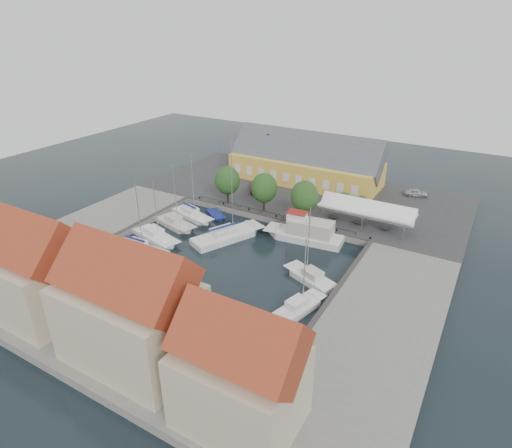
{
  "coord_description": "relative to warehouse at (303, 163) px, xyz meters",
  "views": [
    {
      "loc": [
        28.89,
        -43.69,
        29.22
      ],
      "look_at": [
        0.0,
        6.0,
        1.5
      ],
      "focal_mm": 30.0,
      "sensor_mm": 36.0,
      "label": 1
    }
  ],
  "objects": [
    {
      "name": "ground",
      "position": [
        2.6,
        -28.36,
        -4.43
      ],
      "size": [
        140.0,
        140.0,
        0.0
      ],
      "primitive_type": "plane",
      "color": "black",
      "rests_on": "ground"
    },
    {
      "name": "north_quay",
      "position": [
        2.6,
        -5.36,
        -3.93
      ],
      "size": [
        56.0,
        26.0,
        1.0
      ],
      "primitive_type": "cube",
      "color": "#2D2D30",
      "rests_on": "ground"
    },
    {
      "name": "west_quay",
      "position": [
        -19.4,
        -30.36,
        -3.93
      ],
      "size": [
        12.0,
        24.0,
        1.0
      ],
      "primitive_type": "cube",
      "color": "slate",
      "rests_on": "ground"
    },
    {
      "name": "east_quay",
      "position": [
        24.6,
        -30.36,
        -3.93
      ],
      "size": [
        12.0,
        24.0,
        1.0
      ],
      "primitive_type": "cube",
      "color": "slate",
      "rests_on": "ground"
    },
    {
      "name": "south_bank",
      "position": [
        2.6,
        -49.36,
        -3.93
      ],
      "size": [
        56.0,
        14.0,
        1.0
      ],
      "primitive_type": "cube",
      "color": "slate",
      "rests_on": "ground"
    },
    {
      "name": "quay_edge_fittings",
      "position": [
        2.62,
        -23.61,
        -3.37
      ],
      "size": [
        56.0,
        24.72,
        0.4
      ],
      "color": "#383533",
      "rests_on": "north_quay"
    },
    {
      "name": "warehouse",
      "position": [
        0.0,
        0.0,
        0.0
      ],
      "size": [
        28.56,
        14.0,
        9.55
      ],
      "color": "gold",
      "rests_on": "north_quay"
    },
    {
      "name": "tent_canopy",
      "position": [
        16.6,
        -13.86,
        -0.74
      ],
      "size": [
        14.0,
        4.0,
        2.83
      ],
      "color": "white",
      "rests_on": "north_quay"
    },
    {
      "name": "quay_trees",
      "position": [
        0.6,
        -16.36,
        0.45
      ],
      "size": [
        18.2,
        4.2,
        6.3
      ],
      "color": "black",
      "rests_on": "north_quay"
    },
    {
      "name": "car_silver",
      "position": [
        20.69,
        2.41,
        -2.77
      ],
      "size": [
        4.18,
        2.63,
        1.33
      ],
      "primitive_type": "imported",
      "rotation": [
        0.0,
        0.0,
        1.87
      ],
      "color": "#AFB3B7",
      "rests_on": "north_quay"
    },
    {
      "name": "car_red",
      "position": [
        -5.0,
        -9.73,
        -2.67
      ],
      "size": [
        3.72,
        4.75,
        1.51
      ],
      "primitive_type": "imported",
      "rotation": [
        0.0,
        0.0,
        0.54
      ],
      "color": "#541913",
      "rests_on": "north_quay"
    },
    {
      "name": "center_sailboat",
      "position": [
        -0.14,
        -26.22,
        -4.07
      ],
      "size": [
        7.64,
        11.51,
        15.13
      ],
      "color": "white",
      "rests_on": "ground"
    },
    {
      "name": "trawler",
      "position": [
        10.08,
        -20.66,
        -3.41
      ],
      "size": [
        11.91,
        4.63,
        5.0
      ],
      "color": "white",
      "rests_on": "ground"
    },
    {
      "name": "east_boat_b",
      "position": [
        14.97,
        -30.23,
        -4.17
      ],
      "size": [
        7.66,
        5.04,
        10.23
      ],
      "color": "white",
      "rests_on": "ground"
    },
    {
      "name": "east_boat_c",
      "position": [
        16.21,
        -36.52,
        -4.17
      ],
      "size": [
        4.12,
        7.45,
        9.4
      ],
      "color": "white",
      "rests_on": "ground"
    },
    {
      "name": "west_boat_a",
      "position": [
        -9.29,
        -22.72,
        -4.16
      ],
      "size": [
        8.74,
        4.59,
        11.29
      ],
      "color": "white",
      "rests_on": "ground"
    },
    {
      "name": "west_boat_b",
      "position": [
        -9.6,
        -26.51,
        -4.17
      ],
      "size": [
        8.06,
        4.56,
        10.65
      ],
      "color": "beige",
      "rests_on": "ground"
    },
    {
      "name": "west_boat_c",
      "position": [
        -9.14,
        -31.44,
        -4.17
      ],
      "size": [
        9.04,
        4.93,
        11.74
      ],
      "color": "white",
      "rests_on": "ground"
    },
    {
      "name": "west_boat_d",
      "position": [
        -8.47,
        -35.55,
        -4.16
      ],
      "size": [
        8.68,
        2.74,
        11.48
      ],
      "color": "white",
      "rests_on": "ground"
    },
    {
      "name": "launch_sw",
      "position": [
        -10.73,
        -39.95,
        -4.34
      ],
      "size": [
        5.55,
        4.28,
        0.98
      ],
      "color": "white",
      "rests_on": "ground"
    },
    {
      "name": "launch_nw",
      "position": [
        -6.21,
        -20.35,
        -4.34
      ],
      "size": [
        4.87,
        4.07,
        0.88
      ],
      "color": "navy",
      "rests_on": "ground"
    },
    {
      "name": "townhouses",
      "position": [
        4.52,
        -51.6,
        1.4
      ],
      "size": [
        36.3,
        8.5,
        12.0
      ],
      "color": "#BEAE92",
      "rests_on": "south_bank"
    }
  ]
}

